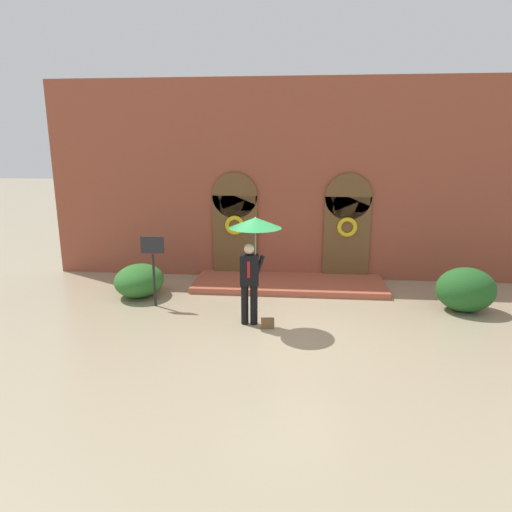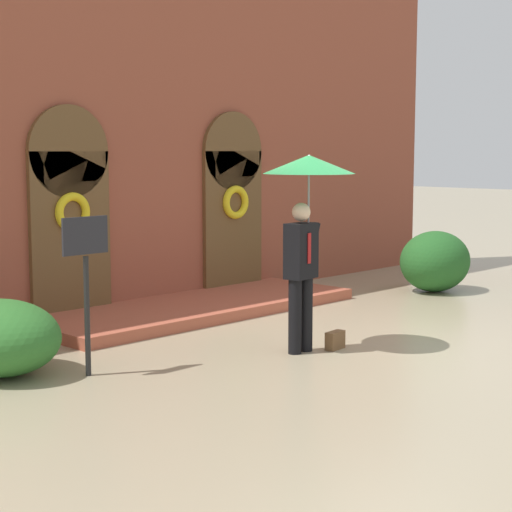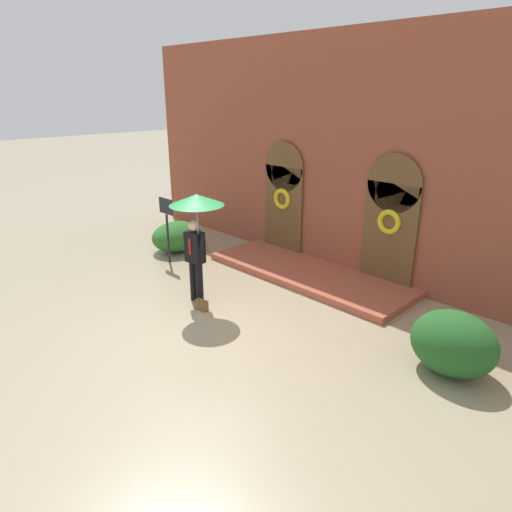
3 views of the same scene
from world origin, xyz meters
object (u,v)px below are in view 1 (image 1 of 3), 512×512
sign_post (153,260)px  shrub_left (139,280)px  handbag (268,323)px  shrub_right (466,290)px  person_with_umbrella (254,239)px

sign_post → shrub_left: 1.22m
handbag → shrub_right: bearing=12.3°
person_with_umbrella → shrub_left: size_ratio=1.61×
handbag → shrub_right: size_ratio=0.21×
person_with_umbrella → sign_post: size_ratio=1.37×
person_with_umbrella → shrub_right: size_ratio=1.75×
person_with_umbrella → handbag: 1.84m
shrub_left → shrub_right: 8.01m
person_with_umbrella → shrub_right: person_with_umbrella is taller
handbag → shrub_left: (-3.45, 1.84, 0.30)m
shrub_left → person_with_umbrella: bearing=-27.6°
sign_post → shrub_right: 7.40m
sign_post → shrub_left: sign_post is taller
handbag → shrub_left: bearing=146.1°
handbag → shrub_right: shrub_right is taller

